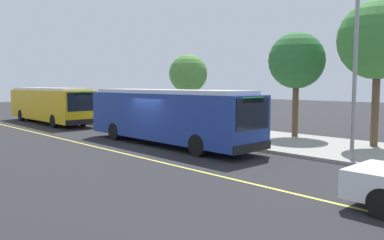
% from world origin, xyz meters
% --- Properties ---
extents(ground_plane, '(120.00, 120.00, 0.00)m').
position_xyz_m(ground_plane, '(0.00, 0.00, 0.00)').
color(ground_plane, '#232326').
extents(sidewalk_curb, '(44.00, 6.40, 0.15)m').
position_xyz_m(sidewalk_curb, '(0.00, 6.00, 0.07)').
color(sidewalk_curb, gray).
rests_on(sidewalk_curb, ground_plane).
extents(lane_stripe_center, '(36.00, 0.14, 0.01)m').
position_xyz_m(lane_stripe_center, '(0.00, -2.20, 0.00)').
color(lane_stripe_center, '#E0D64C').
rests_on(lane_stripe_center, ground_plane).
extents(transit_bus_main, '(11.53, 2.66, 2.95)m').
position_xyz_m(transit_bus_main, '(0.14, 1.01, 1.62)').
color(transit_bus_main, navy).
rests_on(transit_bus_main, ground_plane).
extents(transit_bus_second, '(11.99, 2.84, 2.95)m').
position_xyz_m(transit_bus_second, '(-15.56, 1.20, 1.62)').
color(transit_bus_second, gold).
rests_on(transit_bus_second, ground_plane).
extents(bus_shelter, '(2.90, 1.60, 2.48)m').
position_xyz_m(bus_shelter, '(-2.04, 5.52, 1.92)').
color(bus_shelter, '#333338').
rests_on(bus_shelter, sidewalk_curb).
extents(waiting_bench, '(1.60, 0.48, 0.95)m').
position_xyz_m(waiting_bench, '(-1.87, 5.58, 0.63)').
color(waiting_bench, brown).
rests_on(waiting_bench, sidewalk_curb).
extents(route_sign_post, '(0.44, 0.08, 2.80)m').
position_xyz_m(route_sign_post, '(0.18, 3.85, 1.96)').
color(route_sign_post, '#333338').
rests_on(route_sign_post, sidewalk_curb).
extents(pedestrian_commuter, '(0.24, 0.40, 1.69)m').
position_xyz_m(pedestrian_commuter, '(-0.61, 4.65, 1.12)').
color(pedestrian_commuter, '#282D47').
rests_on(pedestrian_commuter, sidewalk_curb).
extents(street_tree_near_shelter, '(3.30, 3.30, 6.14)m').
position_xyz_m(street_tree_near_shelter, '(3.49, 8.10, 4.60)').
color(street_tree_near_shelter, brown).
rests_on(street_tree_near_shelter, sidewalk_curb).
extents(street_tree_upstreet, '(3.88, 3.88, 7.20)m').
position_xyz_m(street_tree_upstreet, '(8.29, 7.63, 5.38)').
color(street_tree_upstreet, brown).
rests_on(street_tree_upstreet, sidewalk_curb).
extents(street_tree_downstreet, '(2.87, 2.87, 5.33)m').
position_xyz_m(street_tree_downstreet, '(-5.35, 7.54, 4.01)').
color(street_tree_downstreet, brown).
rests_on(street_tree_downstreet, sidewalk_curb).
extents(utility_pole, '(0.16, 0.16, 6.40)m').
position_xyz_m(utility_pole, '(9.10, 3.34, 3.35)').
color(utility_pole, gray).
rests_on(utility_pole, sidewalk_curb).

